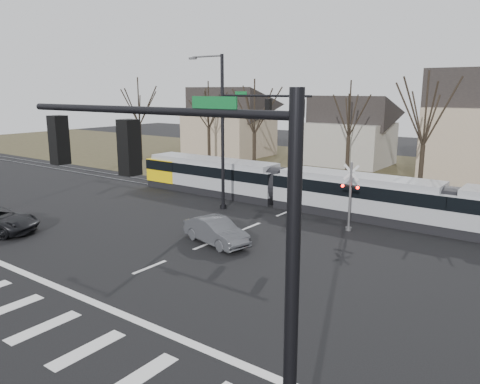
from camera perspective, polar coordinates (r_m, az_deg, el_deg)
The scene contains 14 objects.
ground at distance 20.91m, azimuth -15.01°, elevation -10.47°, with size 140.00×140.00×0.00m, color black.
grass_verge at distance 47.10m, azimuth 16.81°, elevation 2.10°, with size 140.00×28.00×0.01m, color #38331E.
crosswalk at distance 18.94m, azimuth -24.72°, elevation -13.70°, with size 27.00×2.60×0.01m.
stop_line at distance 19.95m, azimuth -19.11°, elevation -11.87°, with size 28.00×0.35×0.01m, color silver.
lane_dashes at distance 32.74m, azimuth 7.27°, elevation -1.81°, with size 0.18×30.00×0.01m.
rail_pair at distance 32.56m, azimuth 7.10°, elevation -1.84°, with size 90.00×1.52×0.06m.
tram at distance 30.72m, azimuth 13.91°, elevation -0.20°, with size 35.69×2.65×2.71m.
sedan at distance 24.72m, azimuth -2.93°, elevation -4.77°, with size 4.41×2.45×1.38m, color #424348.
signal_pole_near_right at distance 8.29m, azimuth -5.06°, elevation -7.42°, with size 6.72×0.44×8.00m.
signal_pole_far at distance 30.17m, azimuth 0.25°, elevation 8.06°, with size 9.28×0.44×10.20m.
rail_crossing_signal at distance 27.37m, azimuth 13.25°, elevation -0.80°, with size 1.08×0.36×4.00m.
tree_row at distance 40.21m, azimuth 17.03°, elevation 7.60°, with size 59.20×7.20×10.00m.
house_a at distance 57.95m, azimuth -1.33°, elevation 8.89°, with size 9.72×8.64×8.60m.
house_b at distance 52.11m, azimuth 13.38°, elevation 7.63°, with size 8.64×7.56×7.65m.
Camera 1 is at (15.29, -11.83, 7.96)m, focal length 35.00 mm.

